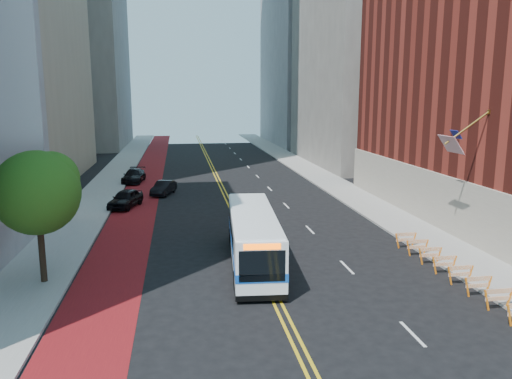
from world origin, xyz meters
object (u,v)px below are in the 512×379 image
object	(u,v)px
street_tree	(38,189)
car_a	(125,199)
transit_bus	(253,237)
car_c	(134,176)
car_b	(164,188)

from	to	relation	value
street_tree	car_a	bearing A→B (deg)	82.50
transit_bus	car_c	distance (m)	30.09
car_b	car_c	world-z (taller)	car_c
street_tree	transit_bus	distance (m)	11.50
street_tree	car_b	bearing A→B (deg)	76.62
street_tree	car_b	size ratio (longest dim) A/B	1.67
car_c	car_b	bearing A→B (deg)	-58.99
street_tree	transit_bus	bearing A→B (deg)	7.12
transit_bus	car_c	bearing A→B (deg)	111.67
transit_bus	car_a	distance (m)	18.23
street_tree	car_c	distance (m)	30.43
transit_bus	car_c	world-z (taller)	transit_bus
car_b	car_a	bearing A→B (deg)	-102.50
car_a	car_c	bearing A→B (deg)	109.06
car_a	car_b	bearing A→B (deg)	76.66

